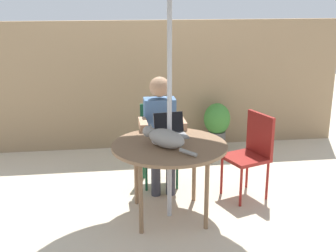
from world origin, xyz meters
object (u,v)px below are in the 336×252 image
(cat, at_px, (164,138))
(potted_plant_near_fence, at_px, (217,124))
(laptop, at_px, (170,129))
(patio_table, at_px, (169,150))
(chair_empty, at_px, (252,149))
(chair_occupied, at_px, (159,137))
(person_seated, at_px, (160,127))

(cat, xyz_separation_m, potted_plant_near_fence, (0.96, 1.84, -0.44))
(laptop, relative_size, potted_plant_near_fence, 0.51)
(patio_table, xyz_separation_m, chair_empty, (0.92, 0.34, -0.15))
(chair_occupied, relative_size, laptop, 2.70)
(patio_table, height_order, laptop, laptop)
(laptop, bearing_deg, chair_empty, 3.93)
(chair_empty, bearing_deg, chair_occupied, 150.96)
(chair_empty, distance_m, person_seated, 1.00)
(cat, distance_m, potted_plant_near_fence, 2.12)
(chair_occupied, distance_m, potted_plant_near_fence, 1.30)
(cat, height_order, potted_plant_near_fence, cat)
(chair_empty, height_order, cat, cat)
(patio_table, relative_size, cat, 2.02)
(person_seated, bearing_deg, potted_plant_near_fence, 50.27)
(laptop, bearing_deg, person_seated, 96.31)
(chair_occupied, xyz_separation_m, person_seated, (-0.00, -0.16, 0.17))
(potted_plant_near_fence, bearing_deg, person_seated, -129.73)
(patio_table, distance_m, person_seated, 0.70)
(person_seated, bearing_deg, cat, -94.20)
(chair_occupied, xyz_separation_m, laptop, (0.05, -0.57, 0.27))
(patio_table, distance_m, potted_plant_near_fence, 2.02)
(chair_occupied, bearing_deg, patio_table, -90.00)
(potted_plant_near_fence, bearing_deg, chair_occupied, -134.21)
(chair_occupied, height_order, cat, cat)
(chair_empty, bearing_deg, patio_table, -159.57)
(person_seated, bearing_deg, chair_empty, -21.03)
(chair_occupied, height_order, person_seated, person_seated)
(patio_table, bearing_deg, laptop, 80.81)
(laptop, height_order, cat, laptop)
(patio_table, xyz_separation_m, potted_plant_near_fence, (0.90, 1.78, -0.31))
(chair_empty, relative_size, laptop, 2.70)
(patio_table, height_order, chair_occupied, chair_occupied)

